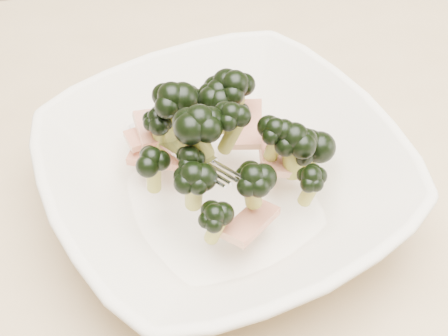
{
  "coord_description": "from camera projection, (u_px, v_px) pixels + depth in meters",
  "views": [
    {
      "loc": [
        -0.16,
        -0.31,
        1.19
      ],
      "look_at": [
        -0.1,
        0.03,
        0.8
      ],
      "focal_mm": 50.0,
      "sensor_mm": 36.0,
      "label": 1
    }
  ],
  "objects": [
    {
      "name": "broccoli_dish",
      "position": [
        224.0,
        174.0,
        0.53
      ],
      "size": [
        0.37,
        0.37,
        0.13
      ],
      "color": "beige",
      "rests_on": "dining_table"
    },
    {
      "name": "dining_table",
      "position": [
        324.0,
        277.0,
        0.62
      ],
      "size": [
        1.2,
        0.8,
        0.75
      ],
      "color": "tan",
      "rests_on": "ground"
    }
  ]
}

